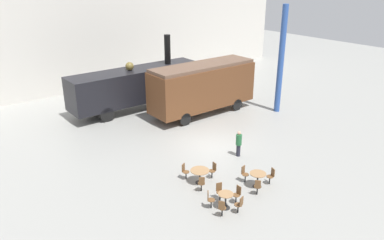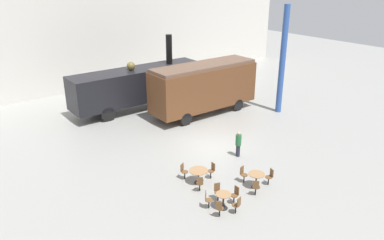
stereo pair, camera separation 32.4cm
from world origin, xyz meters
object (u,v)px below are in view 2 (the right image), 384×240
(cafe_chair_0, at_px, (207,199))
(passenger_coach_wooden, at_px, (204,86))
(steam_locomotive, at_px, (139,84))
(cafe_table_mid, at_px, (256,177))
(cafe_table_far, at_px, (198,173))
(visitor_person, at_px, (238,143))
(cafe_table_near, at_px, (223,198))

(cafe_chair_0, bearing_deg, passenger_coach_wooden, 89.70)
(steam_locomotive, bearing_deg, cafe_table_mid, -94.92)
(cafe_chair_0, bearing_deg, cafe_table_far, 100.10)
(visitor_person, bearing_deg, cafe_chair_0, -147.92)
(cafe_chair_0, bearing_deg, cafe_table_near, 0.00)
(steam_locomotive, distance_m, cafe_table_far, 12.29)
(passenger_coach_wooden, height_order, cafe_table_near, passenger_coach_wooden)
(cafe_table_near, height_order, cafe_table_far, cafe_table_near)
(cafe_table_near, relative_size, cafe_table_mid, 0.92)
(cafe_table_near, height_order, cafe_chair_0, cafe_chair_0)
(steam_locomotive, height_order, passenger_coach_wooden, steam_locomotive)
(steam_locomotive, xyz_separation_m, visitor_person, (0.43, -10.82, -1.10))
(cafe_table_near, relative_size, cafe_chair_0, 0.88)
(steam_locomotive, distance_m, cafe_table_near, 14.76)
(passenger_coach_wooden, xyz_separation_m, visitor_person, (-2.87, -6.82, -1.34))
(passenger_coach_wooden, height_order, cafe_table_far, passenger_coach_wooden)
(cafe_table_near, xyz_separation_m, cafe_table_mid, (2.51, 0.37, 0.04))
(cafe_table_mid, bearing_deg, steam_locomotive, 85.08)
(cafe_table_near, distance_m, cafe_table_mid, 2.54)
(steam_locomotive, relative_size, cafe_chair_0, 12.28)
(passenger_coach_wooden, distance_m, cafe_table_far, 10.29)
(visitor_person, bearing_deg, cafe_table_near, -140.63)
(cafe_table_far, distance_m, cafe_chair_0, 2.25)
(visitor_person, bearing_deg, cafe_table_mid, -118.24)
(cafe_table_near, distance_m, cafe_table_far, 2.49)
(visitor_person, bearing_deg, passenger_coach_wooden, 67.20)
(passenger_coach_wooden, bearing_deg, steam_locomotive, 129.53)
(passenger_coach_wooden, bearing_deg, cafe_table_far, -130.08)
(steam_locomotive, relative_size, cafe_table_mid, 12.94)
(steam_locomotive, distance_m, cafe_chair_0, 14.50)
(cafe_chair_0, relative_size, visitor_person, 0.55)
(visitor_person, bearing_deg, cafe_table_far, -165.45)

